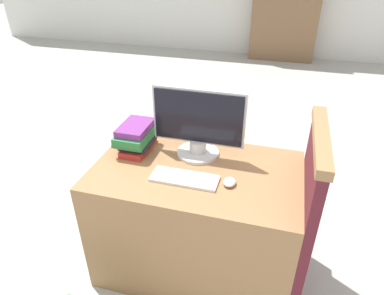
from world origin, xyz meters
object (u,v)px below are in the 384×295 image
Objects in this scene: monitor at (198,125)px; book_stack at (136,137)px; keyboard at (185,178)px; mouse at (229,182)px.

book_stack is at bearing -172.47° from monitor.
book_stack is (-0.38, -0.05, -0.11)m from monitor.
book_stack reaches higher than keyboard.
keyboard is 0.25m from mouse.
monitor is 0.34m from keyboard.
monitor is 1.96× the size of book_stack.
mouse reaches higher than keyboard.
monitor reaches higher than mouse.
keyboard is at bearing -90.27° from monitor.
mouse is at bearing -46.44° from monitor.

